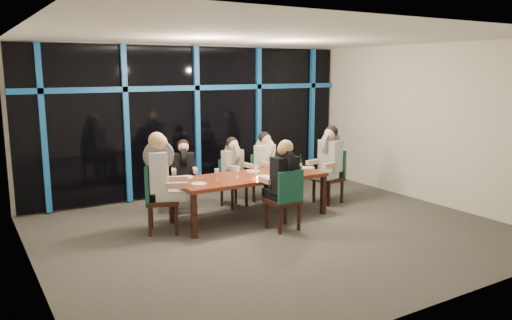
# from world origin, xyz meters

# --- Properties ---
(room) EXTENTS (7.04, 7.00, 3.02)m
(room) POSITION_xyz_m (0.00, 0.00, 2.02)
(room) COLOR #524E48
(room) RESTS_ON ground
(window_wall) EXTENTS (6.86, 0.43, 2.94)m
(window_wall) POSITION_xyz_m (0.01, 2.93, 1.55)
(window_wall) COLOR black
(window_wall) RESTS_ON ground
(dining_table) EXTENTS (2.60, 1.00, 0.75)m
(dining_table) POSITION_xyz_m (0.00, 0.80, 0.68)
(dining_table) COLOR maroon
(dining_table) RESTS_ON ground
(chair_far_left) EXTENTS (0.53, 0.53, 0.89)m
(chair_far_left) POSITION_xyz_m (-0.76, 1.84, 0.50)
(chair_far_left) COLOR black
(chair_far_left) RESTS_ON ground
(chair_far_mid) EXTENTS (0.47, 0.47, 0.89)m
(chair_far_mid) POSITION_xyz_m (0.12, 1.69, 0.50)
(chair_far_mid) COLOR black
(chair_far_mid) RESTS_ON ground
(chair_far_right) EXTENTS (0.54, 0.54, 0.93)m
(chair_far_right) POSITION_xyz_m (0.81, 1.66, 0.52)
(chair_far_right) COLOR black
(chair_far_right) RESTS_ON ground
(chair_end_left) EXTENTS (0.66, 0.66, 1.08)m
(chair_end_left) POSITION_xyz_m (-1.61, 0.92, 0.60)
(chair_end_left) COLOR black
(chair_end_left) RESTS_ON ground
(chair_end_right) EXTENTS (0.54, 0.54, 1.01)m
(chair_end_right) POSITION_xyz_m (1.88, 0.91, 0.56)
(chair_end_right) COLOR black
(chair_end_right) RESTS_ON ground
(chair_near_mid) EXTENTS (0.47, 0.47, 0.99)m
(chair_near_mid) POSITION_xyz_m (0.15, -0.07, 0.55)
(chair_near_mid) COLOR black
(chair_near_mid) RESTS_ON ground
(diner_far_left) EXTENTS (0.54, 0.61, 0.87)m
(diner_far_left) POSITION_xyz_m (-0.79, 1.77, 0.85)
(diner_far_left) COLOR black
(diner_far_left) RESTS_ON ground
(diner_far_mid) EXTENTS (0.47, 0.58, 0.86)m
(diner_far_mid) POSITION_xyz_m (0.13, 1.61, 0.85)
(diner_far_mid) COLOR black
(diner_far_mid) RESTS_ON ground
(diner_far_right) EXTENTS (0.55, 0.63, 0.90)m
(diner_far_right) POSITION_xyz_m (0.83, 1.59, 0.89)
(diner_far_right) COLOR silver
(diner_far_right) RESTS_ON ground
(diner_end_left) EXTENTS (0.74, 0.68, 1.05)m
(diner_end_left) POSITION_xyz_m (-1.53, 0.88, 1.03)
(diner_end_left) COLOR black
(diner_end_left) RESTS_ON ground
(diner_end_right) EXTENTS (0.67, 0.54, 0.99)m
(diner_end_right) POSITION_xyz_m (1.79, 0.90, 0.96)
(diner_end_right) COLOR black
(diner_end_right) RESTS_ON ground
(diner_near_mid) EXTENTS (0.50, 0.62, 0.96)m
(diner_near_mid) POSITION_xyz_m (0.15, 0.02, 0.94)
(diner_near_mid) COLOR black
(diner_near_mid) RESTS_ON ground
(plate_far_left) EXTENTS (0.24, 0.24, 0.01)m
(plate_far_left) POSITION_xyz_m (-0.98, 1.24, 0.76)
(plate_far_left) COLOR white
(plate_far_left) RESTS_ON dining_table
(plate_far_mid) EXTENTS (0.24, 0.24, 0.01)m
(plate_far_mid) POSITION_xyz_m (0.21, 1.05, 0.76)
(plate_far_mid) COLOR white
(plate_far_mid) RESTS_ON dining_table
(plate_far_right) EXTENTS (0.24, 0.24, 0.01)m
(plate_far_right) POSITION_xyz_m (1.00, 1.05, 0.76)
(plate_far_right) COLOR white
(plate_far_right) RESTS_ON dining_table
(plate_end_left) EXTENTS (0.24, 0.24, 0.01)m
(plate_end_left) POSITION_xyz_m (-1.01, 0.66, 0.76)
(plate_end_left) COLOR white
(plate_end_left) RESTS_ON dining_table
(plate_end_right) EXTENTS (0.24, 0.24, 0.01)m
(plate_end_right) POSITION_xyz_m (1.24, 0.81, 0.76)
(plate_end_right) COLOR white
(plate_end_right) RESTS_ON dining_table
(plate_near_mid) EXTENTS (0.24, 0.24, 0.01)m
(plate_near_mid) POSITION_xyz_m (0.13, 0.58, 0.76)
(plate_near_mid) COLOR white
(plate_near_mid) RESTS_ON dining_table
(wine_bottle) EXTENTS (0.07, 0.07, 0.29)m
(wine_bottle) POSITION_xyz_m (1.00, 0.73, 0.86)
(wine_bottle) COLOR black
(wine_bottle) RESTS_ON dining_table
(water_pitcher) EXTENTS (0.13, 0.11, 0.20)m
(water_pitcher) POSITION_xyz_m (0.76, 0.52, 0.85)
(water_pitcher) COLOR white
(water_pitcher) RESTS_ON dining_table
(tea_light) EXTENTS (0.05, 0.05, 0.03)m
(tea_light) POSITION_xyz_m (-0.01, 0.52, 0.77)
(tea_light) COLOR #FFAF4C
(tea_light) RESTS_ON dining_table
(wine_glass_a) EXTENTS (0.07, 0.07, 0.18)m
(wine_glass_a) POSITION_xyz_m (-0.24, 0.80, 0.88)
(wine_glass_a) COLOR silver
(wine_glass_a) RESTS_ON dining_table
(wine_glass_b) EXTENTS (0.06, 0.06, 0.16)m
(wine_glass_b) POSITION_xyz_m (0.14, 0.84, 0.86)
(wine_glass_b) COLOR silver
(wine_glass_b) RESTS_ON dining_table
(wine_glass_c) EXTENTS (0.06, 0.06, 0.16)m
(wine_glass_c) POSITION_xyz_m (0.47, 0.79, 0.87)
(wine_glass_c) COLOR silver
(wine_glass_c) RESTS_ON dining_table
(wine_glass_d) EXTENTS (0.07, 0.07, 0.19)m
(wine_glass_d) POSITION_xyz_m (-0.63, 0.80, 0.89)
(wine_glass_d) COLOR silver
(wine_glass_d) RESTS_ON dining_table
(wine_glass_e) EXTENTS (0.07, 0.07, 0.17)m
(wine_glass_e) POSITION_xyz_m (0.83, 0.85, 0.88)
(wine_glass_e) COLOR silver
(wine_glass_e) RESTS_ON dining_table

